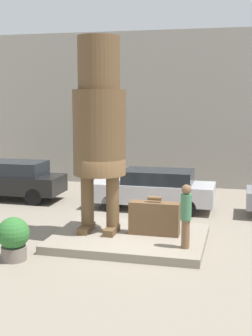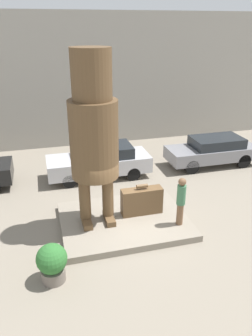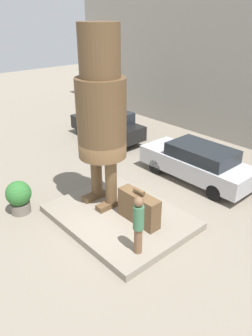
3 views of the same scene
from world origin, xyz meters
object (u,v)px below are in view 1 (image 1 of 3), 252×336
tourist (186,214)px  planter_pot (13,237)px  parked_car_silver (154,189)px  statue_figure (99,120)px  giant_suitcase (154,218)px  parked_car_black (13,179)px

tourist → planter_pot: bearing=-162.6°
parked_car_silver → planter_pot: bearing=68.1°
statue_figure → tourist: 3.78m
tourist → planter_pot: tourist is taller
planter_pot → statue_figure: bearing=54.3°
planter_pot → tourist: bearing=17.4°
tourist → parked_car_silver: size_ratio=0.37×
statue_figure → tourist: size_ratio=3.29×
statue_figure → parked_car_silver: 5.05m
parked_car_silver → planter_pot: size_ratio=4.04×
giant_suitcase → tourist: (1.05, -1.04, 0.47)m
parked_car_black → planter_pot: parked_car_black is taller
parked_car_black → parked_car_silver: parked_car_black is taller
giant_suitcase → parked_car_silver: parked_car_silver is taller
statue_figure → parked_car_black: 7.25m
tourist → parked_car_silver: 5.38m
giant_suitcase → statue_figure: bearing=-177.4°
statue_figure → tourist: bearing=-19.4°
planter_pot → giant_suitcase: bearing=35.8°
statue_figure → giant_suitcase: 3.35m
parked_car_silver → parked_car_black: bearing=-2.0°
giant_suitcase → parked_car_black: 8.01m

